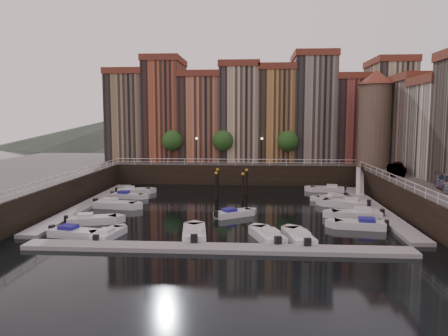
# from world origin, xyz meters

# --- Properties ---
(ground) EXTENTS (200.00, 200.00, 0.00)m
(ground) POSITION_xyz_m (0.00, 0.00, 0.00)
(ground) COLOR black
(ground) RESTS_ON ground
(quay_far) EXTENTS (80.00, 20.00, 3.00)m
(quay_far) POSITION_xyz_m (0.00, 26.00, 1.50)
(quay_far) COLOR black
(quay_far) RESTS_ON ground
(dock_left) EXTENTS (2.00, 28.00, 0.35)m
(dock_left) POSITION_xyz_m (-16.20, -1.00, 0.17)
(dock_left) COLOR gray
(dock_left) RESTS_ON ground
(dock_right) EXTENTS (2.00, 28.00, 0.35)m
(dock_right) POSITION_xyz_m (16.20, -1.00, 0.17)
(dock_right) COLOR gray
(dock_right) RESTS_ON ground
(dock_near) EXTENTS (30.00, 2.00, 0.35)m
(dock_near) POSITION_xyz_m (0.00, -17.00, 0.17)
(dock_near) COLOR gray
(dock_near) RESTS_ON ground
(mountains) EXTENTS (145.00, 100.00, 18.00)m
(mountains) POSITION_xyz_m (1.72, 110.00, 7.92)
(mountains) COLOR #2D382D
(mountains) RESTS_ON ground
(far_terrace) EXTENTS (48.70, 10.30, 17.50)m
(far_terrace) POSITION_xyz_m (3.31, 23.50, 10.95)
(far_terrace) COLOR #846F54
(far_terrace) RESTS_ON quay_far
(corner_tower) EXTENTS (5.20, 5.20, 13.80)m
(corner_tower) POSITION_xyz_m (20.00, 14.50, 10.19)
(corner_tower) COLOR #6B5B4C
(corner_tower) RESTS_ON quay_right
(promenade_trees) EXTENTS (21.20, 3.20, 5.20)m
(promenade_trees) POSITION_xyz_m (-1.33, 18.20, 6.58)
(promenade_trees) COLOR black
(promenade_trees) RESTS_ON quay_far
(street_lamps) EXTENTS (10.36, 0.36, 4.18)m
(street_lamps) POSITION_xyz_m (-1.00, 17.20, 5.90)
(street_lamps) COLOR black
(street_lamps) RESTS_ON quay_far
(railings) EXTENTS (36.08, 34.04, 0.52)m
(railings) POSITION_xyz_m (0.00, 4.88, 3.79)
(railings) COLOR white
(railings) RESTS_ON ground
(gangway) EXTENTS (2.78, 8.32, 3.73)m
(gangway) POSITION_xyz_m (17.10, 10.00, 1.92)
(gangway) COLOR white
(gangway) RESTS_ON ground
(mooring_pilings) EXTENTS (4.19, 4.62, 3.78)m
(mooring_pilings) POSITION_xyz_m (-0.10, 5.63, 1.65)
(mooring_pilings) COLOR black
(mooring_pilings) RESTS_ON ground
(boat_left_0) EXTENTS (4.73, 2.54, 1.06)m
(boat_left_0) POSITION_xyz_m (-12.50, -13.98, 0.36)
(boat_left_0) COLOR silver
(boat_left_0) RESTS_ON ground
(boat_left_1) EXTENTS (4.91, 3.08, 1.10)m
(boat_left_1) POSITION_xyz_m (-12.75, -9.33, 0.37)
(boat_left_1) COLOR silver
(boat_left_1) RESTS_ON ground
(boat_left_2) EXTENTS (5.20, 2.57, 1.17)m
(boat_left_2) POSITION_xyz_m (-12.86, -1.87, 0.39)
(boat_left_2) COLOR silver
(boat_left_2) RESTS_ON ground
(boat_left_3) EXTENTS (4.33, 2.00, 0.98)m
(boat_left_3) POSITION_xyz_m (-13.22, 4.19, 0.33)
(boat_left_3) COLOR silver
(boat_left_3) RESTS_ON ground
(boat_left_4) EXTENTS (4.74, 2.95, 1.06)m
(boat_left_4) POSITION_xyz_m (-13.40, 7.57, 0.36)
(boat_left_4) COLOR silver
(boat_left_4) RESTS_ON ground
(boat_right_0) EXTENTS (4.88, 2.40, 1.10)m
(boat_right_0) POSITION_xyz_m (12.69, -9.40, 0.37)
(boat_right_0) COLOR silver
(boat_right_0) RESTS_ON ground
(boat_right_1) EXTENTS (5.18, 2.04, 1.18)m
(boat_right_1) POSITION_xyz_m (13.36, -5.17, 0.40)
(boat_right_1) COLOR silver
(boat_right_1) RESTS_ON ground
(boat_right_2) EXTENTS (5.31, 3.51, 1.20)m
(boat_right_2) POSITION_xyz_m (13.41, 0.46, 0.40)
(boat_right_2) COLOR silver
(boat_right_2) RESTS_ON ground
(boat_right_3) EXTENTS (4.22, 2.49, 0.95)m
(boat_right_3) POSITION_xyz_m (12.38, 4.60, 0.32)
(boat_right_3) COLOR silver
(boat_right_3) RESTS_ON ground
(boat_right_4) EXTENTS (4.89, 2.46, 1.10)m
(boat_right_4) POSITION_xyz_m (13.07, 10.85, 0.37)
(boat_right_4) COLOR silver
(boat_right_4) RESTS_ON ground
(boat_near_0) EXTENTS (2.19, 4.23, 0.95)m
(boat_near_0) POSITION_xyz_m (-9.41, -14.13, 0.32)
(boat_near_0) COLOR silver
(boat_near_0) RESTS_ON ground
(boat_near_1) EXTENTS (2.54, 5.35, 1.20)m
(boat_near_1) POSITION_xyz_m (-2.13, -13.74, 0.41)
(boat_near_1) COLOR silver
(boat_near_1) RESTS_ON ground
(boat_near_2) EXTENTS (3.17, 5.04, 1.13)m
(boat_near_2) POSITION_xyz_m (4.02, -13.89, 0.38)
(boat_near_2) COLOR silver
(boat_near_2) RESTS_ON ground
(boat_near_3) EXTENTS (2.63, 5.04, 1.13)m
(boat_near_3) POSITION_xyz_m (6.56, -14.17, 0.38)
(boat_near_3) COLOR silver
(boat_near_3) RESTS_ON ground
(car_a) EXTENTS (1.73, 4.12, 1.39)m
(car_a) POSITION_xyz_m (21.87, 8.47, 3.70)
(car_a) COLOR gray
(car_a) RESTS_ON quay_right
(car_b) EXTENTS (1.94, 4.28, 1.36)m
(car_b) POSITION_xyz_m (20.16, 4.96, 3.68)
(car_b) COLOR gray
(car_b) RESTS_ON quay_right
(boat_extra_325) EXTENTS (4.22, 3.57, 0.99)m
(boat_extra_325) POSITION_xyz_m (0.74, -5.38, 0.33)
(boat_extra_325) COLOR silver
(boat_extra_325) RESTS_ON ground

